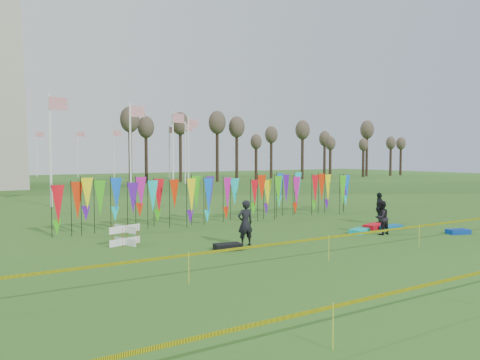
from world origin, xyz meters
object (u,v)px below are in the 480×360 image
box_kite (125,235)px  kite_bag_blue (458,232)px  kite_bag_black (228,247)px  person_mid (382,218)px  kite_bag_red (374,226)px  person_right (379,208)px  kite_bag_teal (392,227)px  kite_bag_turquoise (359,231)px  person_left (245,223)px

box_kite → kite_bag_blue: box_kite is taller
box_kite → kite_bag_blue: (13.99, -5.48, -0.30)m
box_kite → kite_bag_black: box_kite is taller
person_mid → kite_bag_red: 1.85m
person_right → kite_bag_teal: person_right is taller
kite_bag_turquoise → person_right: bearing=26.6°
box_kite → kite_bag_red: size_ratio=0.65×
person_mid → kite_bag_black: person_mid is taller
person_left → kite_bag_teal: size_ratio=1.64×
kite_bag_black → kite_bag_blue: bearing=-12.9°
person_mid → person_right: bearing=-139.3°
person_right → kite_bag_turquoise: bearing=2.9°
kite_bag_black → person_left: bearing=17.6°
person_mid → person_right: size_ratio=0.93×
kite_bag_blue → kite_bag_teal: 2.96m
person_right → kite_bag_red: 1.86m
person_left → kite_bag_blue: 10.34m
person_left → kite_bag_turquoise: person_left is taller
person_right → kite_bag_turquoise: (-3.15, -1.57, -0.73)m
kite_bag_blue → kite_bag_black: size_ratio=0.99×
kite_bag_black → kite_bag_teal: size_ratio=0.91×
kite_bag_turquoise → kite_bag_blue: 4.57m
person_right → kite_bag_teal: (-0.90, -1.57, -0.73)m
person_left → person_right: bearing=-168.9°
box_kite → kite_bag_teal: bearing=-13.5°
box_kite → person_mid: person_mid is taller
kite_bag_blue → kite_bag_black: kite_bag_black is taller
kite_bag_turquoise → box_kite: bearing=163.7°
kite_bag_turquoise → kite_bag_blue: kite_bag_turquoise is taller
kite_bag_blue → kite_bag_black: (-10.93, 2.51, 0.01)m
kite_bag_blue → kite_bag_red: 3.79m
person_right → kite_bag_black: (-10.25, -1.57, -0.72)m
person_left → person_right: size_ratio=1.10×
person_mid → kite_bag_blue: size_ratio=1.52×
person_mid → kite_bag_turquoise: size_ratio=1.39×
kite_bag_blue → person_mid: bearing=150.9°
person_right → kite_bag_red: bearing=9.2°
person_mid → kite_bag_turquoise: 1.20m
kite_bag_blue → kite_bag_teal: size_ratio=0.91×
person_left → person_right: 9.32m
kite_bag_red → kite_bag_turquoise: bearing=-159.4°
kite_bag_turquoise → kite_bag_blue: (3.82, -2.50, -0.00)m
person_mid → kite_bag_turquoise: bearing=-50.7°
kite_bag_red → person_left: bearing=-177.7°
kite_bag_teal → kite_bag_blue: bearing=-57.7°
kite_bag_black → kite_bag_teal: kite_bag_black is taller
box_kite → kite_bag_red: bearing=-11.1°
kite_bag_teal → person_left: bearing=177.8°
box_kite → person_right: (13.32, -1.41, 0.43)m
person_left → kite_bag_red: bearing=-174.3°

